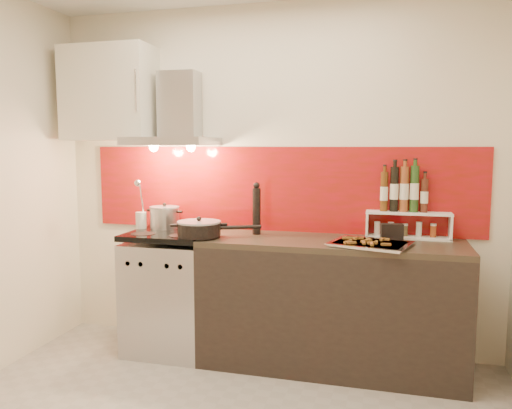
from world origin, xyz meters
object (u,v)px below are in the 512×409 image
(range_stove, at_px, (172,292))
(pepper_mill, at_px, (257,209))
(baking_tray, at_px, (370,243))
(stock_pot, at_px, (165,217))
(saute_pan, at_px, (200,229))
(counter, at_px, (331,304))

(range_stove, bearing_deg, pepper_mill, 9.39)
(baking_tray, bearing_deg, range_stove, 175.06)
(stock_pot, distance_m, baking_tray, 1.60)
(range_stove, bearing_deg, stock_pot, 128.51)
(saute_pan, height_order, pepper_mill, pepper_mill)
(counter, height_order, saute_pan, saute_pan)
(range_stove, bearing_deg, saute_pan, -24.77)
(stock_pot, distance_m, saute_pan, 0.49)
(counter, height_order, stock_pot, stock_pot)
(pepper_mill, bearing_deg, saute_pan, -145.96)
(saute_pan, bearing_deg, baking_tray, 0.27)
(counter, bearing_deg, saute_pan, -171.49)
(stock_pot, height_order, baking_tray, stock_pot)
(saute_pan, relative_size, pepper_mill, 1.48)
(range_stove, height_order, pepper_mill, pepper_mill)
(counter, bearing_deg, pepper_mill, 169.85)
(pepper_mill, bearing_deg, counter, -10.15)
(counter, xyz_separation_m, pepper_mill, (-0.56, 0.10, 0.64))
(counter, xyz_separation_m, baking_tray, (0.26, -0.13, 0.47))
(counter, distance_m, stock_pot, 1.43)
(stock_pot, relative_size, saute_pan, 0.40)
(pepper_mill, bearing_deg, baking_tray, -15.71)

